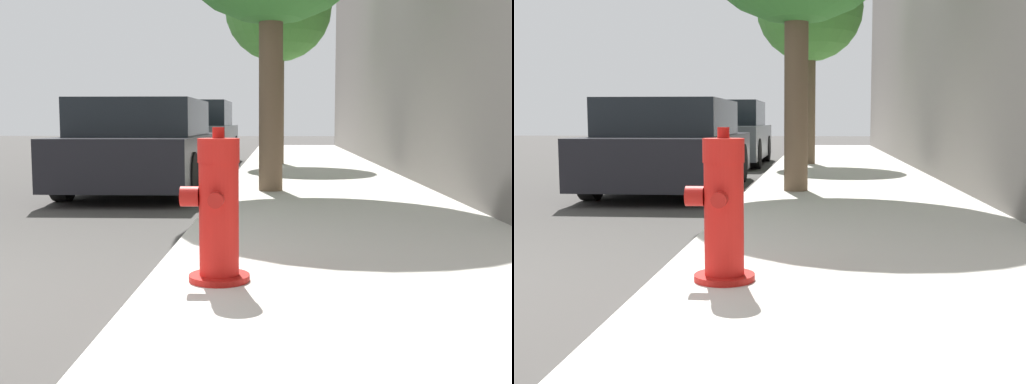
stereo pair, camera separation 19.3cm
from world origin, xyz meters
The scene contains 5 objects.
sidewalk_slab centered at (3.09, 0.00, 0.08)m, with size 2.70×40.00×0.16m.
fire_hydrant centered at (2.16, 0.29, 0.54)m, with size 0.38×0.39×0.84m.
parked_car_near centered at (0.50, 6.25, 0.65)m, with size 1.83×4.28×1.34m.
parked_car_mid centered at (0.47, 11.84, 0.72)m, with size 1.84×4.05×1.49m.
street_tree_far centered at (2.44, 9.97, 3.26)m, with size 2.14×2.14×4.20m.
Camera 2 is at (2.69, -3.16, 1.04)m, focal length 45.00 mm.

